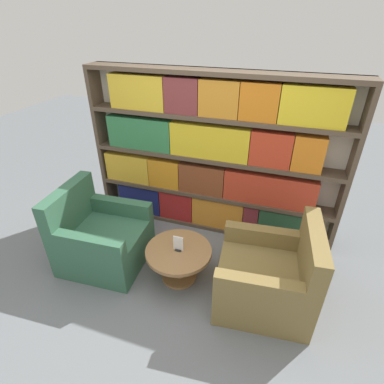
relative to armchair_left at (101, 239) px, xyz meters
name	(u,v)px	position (x,y,z in m)	size (l,w,h in m)	color
ground_plane	(176,297)	(1.00, -0.25, -0.31)	(14.00, 14.00, 0.00)	slate
bookshelf	(211,158)	(0.97, 1.07, 0.68)	(3.08, 0.30, 2.01)	silver
armchair_left	(101,239)	(0.00, 0.00, 0.00)	(0.93, 0.87, 0.93)	#336047
armchair_right	(269,278)	(1.88, 0.01, 0.00)	(0.96, 0.90, 0.93)	olive
coffee_table	(179,258)	(0.94, 0.02, -0.03)	(0.70, 0.70, 0.39)	olive
table_sign	(178,244)	(0.94, 0.02, 0.16)	(0.11, 0.06, 0.17)	black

